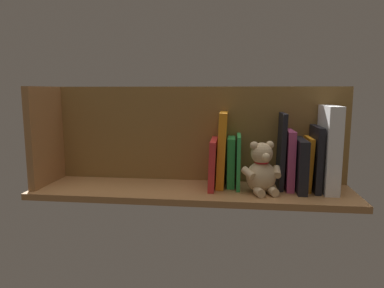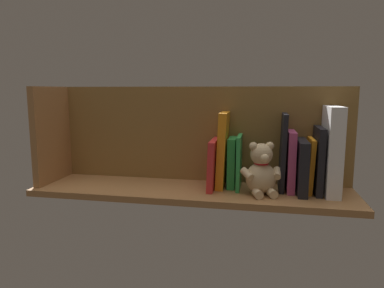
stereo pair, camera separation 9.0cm
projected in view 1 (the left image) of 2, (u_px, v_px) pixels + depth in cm
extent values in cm
cube|color=#9E6B3D|center=(192.00, 191.00, 124.90)|extent=(112.43, 28.17, 2.20)
cube|color=olive|center=(196.00, 134.00, 133.61)|extent=(112.43, 1.50, 35.80)
cube|color=#9E6B3D|center=(45.00, 136.00, 128.44)|extent=(2.40, 22.17, 35.80)
cube|color=white|center=(329.00, 149.00, 119.29)|extent=(4.70, 16.38, 29.33)
cube|color=black|center=(315.00, 158.00, 121.03)|extent=(2.40, 15.10, 22.34)
cube|color=orange|center=(307.00, 163.00, 122.66)|extent=(2.14, 13.01, 18.34)
cube|color=black|center=(300.00, 165.00, 121.03)|extent=(3.15, 17.09, 17.96)
cube|color=#B23F72|center=(289.00, 160.00, 123.00)|extent=(2.61, 13.48, 20.72)
cube|color=black|center=(281.00, 151.00, 123.41)|extent=(2.23, 12.37, 26.65)
ellipsoid|color=#D1B284|center=(261.00, 177.00, 118.83)|extent=(12.47, 11.79, 10.69)
sphere|color=#D1B284|center=(262.00, 153.00, 117.59)|extent=(7.35, 7.35, 7.35)
sphere|color=#D1B284|center=(270.00, 145.00, 117.70)|extent=(2.84, 2.84, 2.84)
sphere|color=#D1B284|center=(254.00, 146.00, 116.64)|extent=(2.84, 2.84, 2.84)
sphere|color=beige|center=(265.00, 157.00, 114.65)|extent=(2.84, 2.84, 2.84)
cylinder|color=#D1B284|center=(277.00, 172.00, 118.22)|extent=(2.68, 5.33, 3.95)
cylinder|color=#D1B284|center=(248.00, 173.00, 116.27)|extent=(5.21, 5.68, 3.95)
cylinder|color=#D1B284|center=(273.00, 191.00, 115.49)|extent=(3.94, 4.69, 2.84)
cylinder|color=#D1B284|center=(259.00, 192.00, 114.56)|extent=(3.94, 4.69, 2.84)
torus|color=red|center=(262.00, 162.00, 118.04)|extent=(6.15, 6.15, 0.84)
cube|color=green|center=(238.00, 161.00, 124.90)|extent=(1.29, 14.16, 18.80)
cube|color=green|center=(231.00, 162.00, 126.78)|extent=(2.69, 11.12, 17.72)
cube|color=orange|center=(222.00, 150.00, 125.49)|extent=(3.75, 13.14, 26.89)
cube|color=red|center=(213.00, 163.00, 124.68)|extent=(2.66, 17.02, 17.37)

